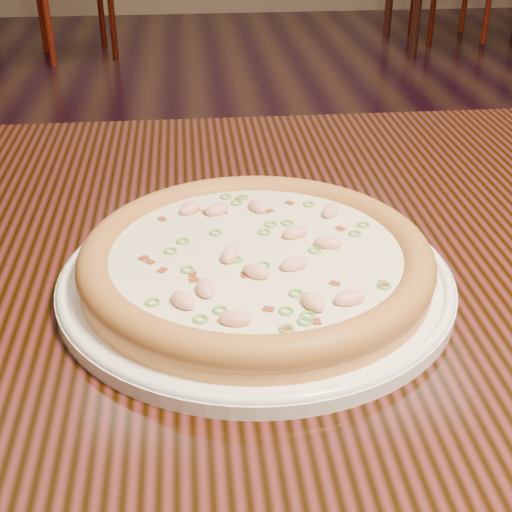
{
  "coord_description": "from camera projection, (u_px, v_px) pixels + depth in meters",
  "views": [
    {
      "loc": [
        -0.41,
        -1.16,
        1.08
      ],
      "look_at": [
        -0.36,
        -0.64,
        0.78
      ],
      "focal_mm": 50.0,
      "sensor_mm": 36.0,
      "label": 1
    }
  ],
  "objects": [
    {
      "name": "ground",
      "position": [
        391.0,
        413.0,
        1.57
      ],
      "size": [
        9.0,
        9.0,
        0.0
      ],
      "primitive_type": "plane",
      "color": "black"
    },
    {
      "name": "hero_table",
      "position": [
        370.0,
        337.0,
        0.72
      ],
      "size": [
        1.2,
        0.8,
        0.75
      ],
      "color": "black",
      "rests_on": "ground"
    },
    {
      "name": "plate",
      "position": [
        256.0,
        278.0,
        0.61
      ],
      "size": [
        0.34,
        0.34,
        0.02
      ],
      "color": "white",
      "rests_on": "hero_table"
    },
    {
      "name": "pizza",
      "position": [
        256.0,
        259.0,
        0.6
      ],
      "size": [
        0.3,
        0.3,
        0.03
      ],
      "color": "tan",
      "rests_on": "plate"
    }
  ]
}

